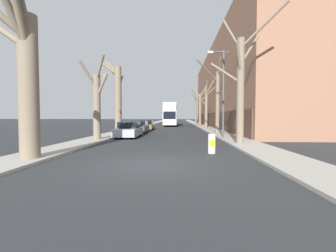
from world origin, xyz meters
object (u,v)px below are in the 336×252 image
Objects in this scene: street_tree_left_0 at (25,72)px; street_tree_right_2 at (206,104)px; parked_car_1 at (139,127)px; parked_car_2 at (147,125)px; street_tree_right_3 at (201,107)px; street_tree_right_1 at (217,97)px; street_tree_left_1 at (97,102)px; street_tree_right_0 at (241,84)px; double_decker_bus at (171,113)px; parked_car_0 at (129,130)px; lamp_post at (222,89)px; street_tree_left_2 at (117,96)px; traffic_bollard at (212,144)px; street_tree_right_4 at (196,109)px.

street_tree_left_0 is 0.89× the size of street_tree_right_2.
parked_car_1 is 0.99× the size of parked_car_2.
parked_car_2 is (-8.93, -13.54, -3.15)m from street_tree_right_3.
street_tree_left_0 is 1.89× the size of parked_car_2.
street_tree_left_1 is at bearing -145.36° from street_tree_right_1.
street_tree_right_0 is at bearing -62.80° from parked_car_2.
street_tree_right_2 is (0.14, 10.55, -0.23)m from street_tree_right_1.
street_tree_right_1 is 21.53m from double_decker_bus.
parked_car_1 is (0.00, 5.49, -0.01)m from parked_car_0.
street_tree_left_2 is at bearing 155.07° from lamp_post.
street_tree_left_0 is 9.07m from traffic_bollard.
lamp_post is at bearing -92.61° from street_tree_right_2.
double_decker_bus is 19.94m from parked_car_1.
traffic_bollard is (-1.92, -7.39, -3.64)m from lamp_post.
double_decker_bus reaches higher than traffic_bollard.
street_tree_right_0 reaches higher than double_decker_bus.
street_tree_left_2 reaches higher than street_tree_left_1.
lamp_post is at bearing -8.67° from parked_car_0.
street_tree_right_1 is 11.69m from parked_car_2.
street_tree_left_0 is 1.06× the size of lamp_post.
street_tree_left_2 is 22.27m from double_decker_bus.
parked_car_0 is at bearing -90.00° from parked_car_1.
street_tree_left_1 reaches higher than traffic_bollard.
street_tree_left_2 is (-0.09, 14.54, 0.30)m from street_tree_left_0.
street_tree_right_3 is 26.73m from parked_car_0.
street_tree_right_4 is 35.36m from parked_car_0.
street_tree_right_3 is 2.04× the size of parked_car_1.
parked_car_1 is at bearing -90.00° from parked_car_2.
street_tree_right_2 reaches higher than parked_car_2.
street_tree_left_0 is at bearing -99.72° from parked_car_0.
street_tree_right_4 is 1.17× the size of lamp_post.
street_tree_right_3 is at bearing 63.12° from street_tree_left_2.
street_tree_left_1 is at bearing -88.93° from street_tree_left_2.
street_tree_right_0 is 5.45m from traffic_bollard.
parked_car_2 is 4.15× the size of traffic_bollard.
street_tree_right_3 is 9.15m from street_tree_right_4.
street_tree_right_3 is at bearing 68.82° from street_tree_left_1.
parked_car_0 is at bearing -96.68° from double_decker_bus.
street_tree_right_2 is 10.05m from parked_car_2.
street_tree_left_0 is 46.44m from street_tree_right_4.
parked_car_2 is at bearing 90.00° from parked_car_0.
street_tree_left_1 is at bearing -111.18° from street_tree_right_3.
street_tree_left_1 reaches higher than parked_car_0.
street_tree_right_3 reaches higher than parked_car_1.
street_tree_right_2 is 1.04× the size of street_tree_right_3.
street_tree_right_3 is 8.43× the size of traffic_bollard.
street_tree_left_1 is 0.80× the size of street_tree_left_2.
parked_car_1 is 0.56× the size of lamp_post.
street_tree_right_0 is 30.91m from double_decker_bus.
traffic_bollard is at bearing -72.83° from parked_car_2.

